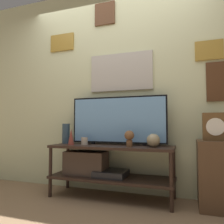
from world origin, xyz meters
TOP-DOWN VIEW (x-y plane):
  - ground_plane at (0.00, 0.00)m, footprint 12.00×12.00m
  - wall_back at (0.01, 0.54)m, footprint 6.40×0.08m
  - media_console at (-0.13, 0.27)m, footprint 1.43×0.46m
  - television at (0.05, 0.37)m, footprint 1.18×0.05m
  - vase_round_glass at (0.49, 0.23)m, footprint 0.14×0.14m
  - vase_tall_ceramic at (-0.64, 0.34)m, footprint 0.10×0.10m
  - vase_slim_bronze at (-0.47, 0.16)m, footprint 0.08×0.08m
  - candle_jar at (-0.33, 0.23)m, footprint 0.08×0.08m
  - decorative_bust at (0.24, 0.20)m, footprint 0.11×0.11m
  - side_table at (1.15, 0.30)m, footprint 0.43×0.40m
  - mantel_clock at (1.11, 0.27)m, footprint 0.23×0.11m

SIDE VIEW (x-z plane):
  - ground_plane at x=0.00m, z-range 0.00..0.00m
  - side_table at x=1.15m, z-range 0.00..0.68m
  - media_console at x=-0.13m, z-range 0.08..0.68m
  - candle_jar at x=-0.33m, z-range 0.60..0.69m
  - vase_round_glass at x=0.49m, z-range 0.60..0.74m
  - vase_slim_bronze at x=-0.47m, z-range 0.60..0.79m
  - decorative_bust at x=0.24m, z-range 0.62..0.79m
  - vase_tall_ceramic at x=-0.64m, z-range 0.60..0.85m
  - mantel_clock at x=1.11m, z-range 0.68..0.96m
  - television at x=0.05m, z-range 0.61..1.19m
  - wall_back at x=0.01m, z-range 0.01..2.71m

